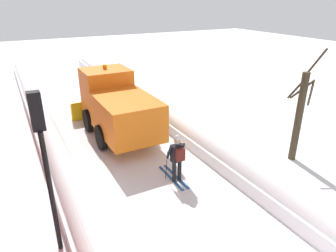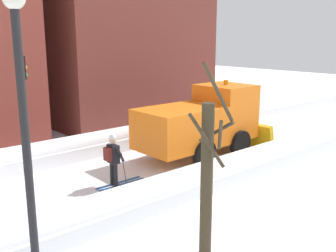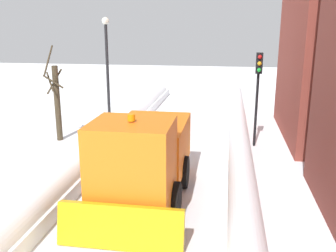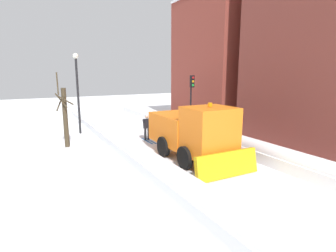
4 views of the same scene
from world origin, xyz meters
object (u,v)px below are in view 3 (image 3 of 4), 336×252
at_px(skier, 157,128).
at_px(bare_tree_near, 57,101).
at_px(plow_truck, 144,155).
at_px(street_lamp, 107,59).
at_px(traffic_light_pole, 258,82).

bearing_deg(skier, bare_tree_near, -8.74).
relative_size(plow_truck, street_lamp, 1.03).
xyz_separation_m(plow_truck, street_lamp, (4.06, -9.08, 2.15)).
distance_m(traffic_light_pole, bare_tree_near, 9.34).
bearing_deg(skier, plow_truck, 95.74).
relative_size(traffic_light_pole, bare_tree_near, 0.95).
height_order(traffic_light_pole, bare_tree_near, bare_tree_near).
relative_size(skier, bare_tree_near, 0.40).
relative_size(plow_truck, traffic_light_pole, 1.41).
bearing_deg(street_lamp, skier, 130.17).
height_order(traffic_light_pole, street_lamp, street_lamp).
distance_m(plow_truck, skier, 4.90).
bearing_deg(street_lamp, traffic_light_pole, 159.09).
height_order(plow_truck, traffic_light_pole, traffic_light_pole).
bearing_deg(skier, traffic_light_pole, -164.03).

